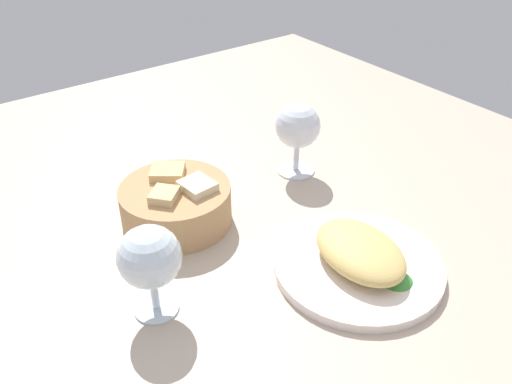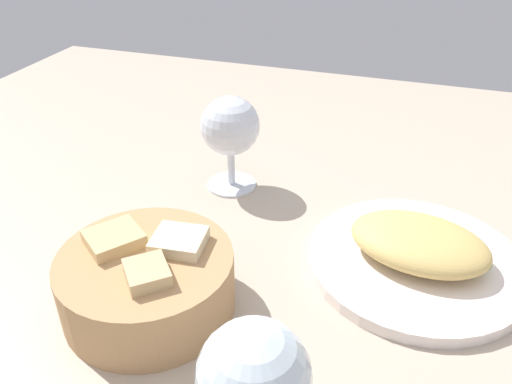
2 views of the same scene
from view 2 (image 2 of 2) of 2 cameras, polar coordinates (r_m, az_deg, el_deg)
The scene contains 7 objects.
ground_plane at distance 55.70cm, azimuth -1.33°, elevation -11.52°, with size 140.00×140.00×2.00cm, color #B7A590.
plate at distance 60.06cm, azimuth 17.05°, elevation -7.31°, with size 23.40×23.40×1.40cm, color white.
omelette at distance 58.50cm, azimuth 17.45°, elevation -5.31°, with size 14.76×10.26×3.84cm, color #D8B465.
lettuce_garnish at distance 60.70cm, azimuth 22.64°, elevation -6.28°, with size 4.32×4.32×1.65cm, color #3C8C39.
bread_basket at distance 52.27cm, azimuth -11.80°, elevation -9.33°, with size 16.93×16.93×7.59cm.
wine_glass_near at distance 68.25cm, azimuth -2.85°, elevation 6.86°, with size 7.83×7.83×12.90cm.
wine_glass_far at distance 36.83cm, azimuth -0.25°, elevation -19.84°, with size 7.84×7.84×12.62cm.
Camera 2 is at (-13.99, 38.04, 37.21)cm, focal length 36.51 mm.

